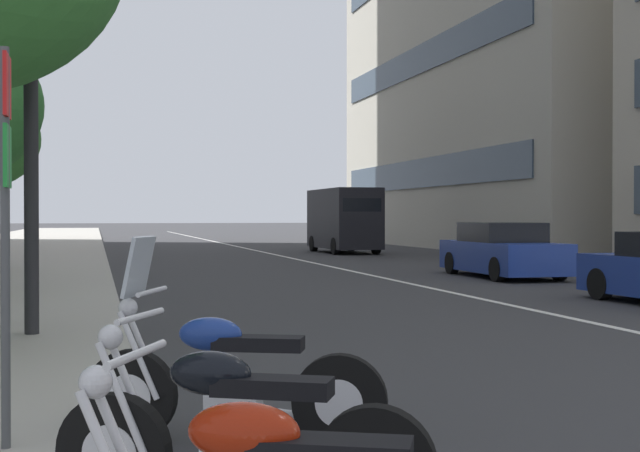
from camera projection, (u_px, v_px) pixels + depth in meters
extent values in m
cube|color=silver|center=(267.00, 253.00, 38.60)|extent=(110.00, 0.16, 0.01)
cube|color=black|center=(330.00, 451.00, 3.42)|extent=(0.46, 0.67, 0.10)
ellipsoid|color=#991E0A|center=(244.00, 432.00, 3.48)|extent=(0.41, 0.52, 0.24)
cylinder|color=silver|center=(137.00, 354.00, 3.55)|extent=(0.56, 0.28, 0.04)
sphere|color=silver|center=(96.00, 382.00, 3.58)|extent=(0.14, 0.14, 0.14)
cylinder|color=black|center=(114.00, 451.00, 4.87)|extent=(0.40, 0.64, 0.65)
cylinder|color=silver|center=(114.00, 451.00, 4.87)|extent=(0.26, 0.35, 0.33)
cube|color=black|center=(273.00, 387.00, 4.67)|extent=(0.48, 0.67, 0.10)
ellipsoid|color=black|center=(210.00, 373.00, 4.74)|extent=(0.42, 0.52, 0.24)
cylinder|color=silver|center=(122.00, 400.00, 4.78)|extent=(0.18, 0.30, 0.64)
cylinder|color=silver|center=(132.00, 395.00, 4.91)|extent=(0.18, 0.30, 0.64)
cylinder|color=silver|center=(140.00, 316.00, 4.82)|extent=(0.55, 0.30, 0.04)
sphere|color=silver|center=(110.00, 337.00, 4.86)|extent=(0.14, 0.14, 0.14)
cylinder|color=black|center=(131.00, 396.00, 6.32)|extent=(0.37, 0.67, 0.67)
cylinder|color=silver|center=(131.00, 396.00, 6.32)|extent=(0.25, 0.36, 0.34)
cylinder|color=black|center=(340.00, 402.00, 6.12)|extent=(0.37, 0.67, 0.67)
cylinder|color=silver|center=(340.00, 402.00, 6.12)|extent=(0.25, 0.36, 0.34)
cube|color=silver|center=(234.00, 401.00, 6.22)|extent=(0.38, 0.45, 0.28)
cube|color=black|center=(258.00, 343.00, 6.19)|extent=(0.45, 0.68, 0.10)
ellipsoid|color=navy|center=(210.00, 334.00, 6.24)|extent=(0.40, 0.52, 0.24)
cylinder|color=silver|center=(138.00, 355.00, 6.24)|extent=(0.16, 0.31, 0.64)
cylinder|color=silver|center=(145.00, 352.00, 6.38)|extent=(0.16, 0.31, 0.64)
cylinder|color=silver|center=(152.00, 291.00, 6.29)|extent=(0.57, 0.26, 0.04)
sphere|color=silver|center=(128.00, 308.00, 6.32)|extent=(0.14, 0.14, 0.14)
cube|color=#B2BCC6|center=(139.00, 266.00, 6.30)|extent=(0.45, 0.28, 0.44)
cylinder|color=silver|center=(276.00, 414.00, 6.32)|extent=(0.34, 0.67, 0.16)
cylinder|color=black|center=(600.00, 284.00, 17.05)|extent=(0.63, 0.24, 0.62)
cube|color=navy|center=(503.00, 257.00, 23.41)|extent=(4.60, 1.95, 0.80)
cube|color=black|center=(502.00, 232.00, 23.48)|extent=(2.20, 1.75, 0.52)
cylinder|color=black|center=(452.00, 263.00, 24.69)|extent=(0.62, 0.23, 0.62)
cylinder|color=black|center=(507.00, 262.00, 25.08)|extent=(0.62, 0.23, 0.62)
cylinder|color=black|center=(498.00, 269.00, 21.75)|extent=(0.62, 0.23, 0.62)
cylinder|color=black|center=(559.00, 268.00, 22.14)|extent=(0.62, 0.23, 0.62)
cube|color=black|center=(344.00, 218.00, 38.83)|extent=(5.31, 2.09, 2.61)
cube|color=black|center=(362.00, 205.00, 36.30)|extent=(0.07, 1.68, 0.56)
cylinder|color=black|center=(314.00, 244.00, 40.33)|extent=(0.72, 0.27, 0.72)
cylinder|color=black|center=(351.00, 243.00, 40.81)|extent=(0.72, 0.27, 0.72)
cylinder|color=black|center=(336.00, 246.00, 36.87)|extent=(0.72, 0.27, 0.72)
cylinder|color=black|center=(376.00, 246.00, 37.35)|extent=(0.72, 0.27, 0.72)
cylinder|color=#47494C|center=(5.00, 248.00, 5.59)|extent=(0.06, 0.06, 2.57)
cube|color=red|center=(7.00, 86.00, 5.58)|extent=(0.32, 0.02, 0.40)
cube|color=#1E8C33|center=(7.00, 156.00, 5.58)|extent=(0.32, 0.02, 0.40)
cube|color=gold|center=(33.00, 2.00, 11.31)|extent=(0.56, 0.03, 1.10)
cube|color=#384756|center=(419.00, 174.00, 45.36)|extent=(24.41, 0.08, 1.50)
cube|color=#384756|center=(419.00, 60.00, 45.29)|extent=(24.41, 0.08, 1.50)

